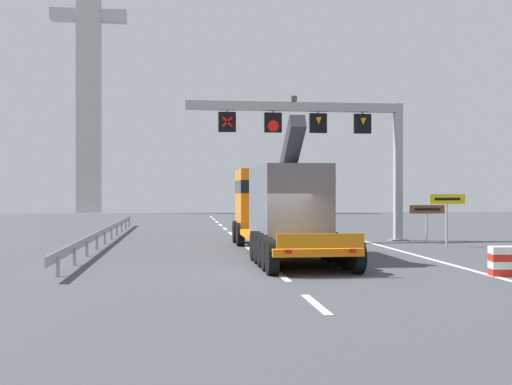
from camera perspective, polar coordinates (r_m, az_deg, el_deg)
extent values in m
plane|color=#424449|center=(20.69, 2.29, -7.05)|extent=(112.00, 112.00, 0.00)
cube|color=silver|center=(14.82, 5.37, -9.89)|extent=(0.20, 2.60, 0.01)
cube|color=silver|center=(19.61, 2.31, -7.43)|extent=(0.20, 2.60, 0.01)
cube|color=silver|center=(24.45, 0.47, -5.93)|extent=(0.20, 2.60, 0.01)
cube|color=silver|center=(29.32, -0.75, -4.92)|extent=(0.20, 2.60, 0.01)
cube|color=silver|center=(34.21, -1.62, -4.20)|extent=(0.20, 2.60, 0.01)
cube|color=silver|center=(39.10, -2.28, -3.66)|extent=(0.20, 2.60, 0.01)
cube|color=silver|center=(44.00, -2.78, -3.24)|extent=(0.20, 2.60, 0.01)
cube|color=silver|center=(48.91, -3.19, -2.90)|extent=(0.20, 2.60, 0.01)
cube|color=silver|center=(53.82, -3.52, -2.63)|extent=(0.20, 2.60, 0.01)
cube|color=silver|center=(58.73, -3.79, -2.40)|extent=(0.20, 2.60, 0.01)
cube|color=silver|center=(63.65, -4.03, -2.21)|extent=(0.20, 2.60, 0.01)
cube|color=silver|center=(33.72, 9.51, -4.27)|extent=(0.20, 63.00, 0.01)
cube|color=#9EA0A5|center=(34.10, 12.55, 1.78)|extent=(0.40, 0.40, 7.15)
cube|color=slate|center=(34.18, 12.55, -4.15)|extent=(0.90, 0.90, 0.08)
cube|color=#9EA0A5|center=(32.97, 3.56, 7.64)|extent=(11.23, 0.44, 0.44)
cube|color=#4C4C51|center=(33.01, 3.38, 8.34)|extent=(0.28, 0.40, 0.28)
cube|color=black|center=(33.68, 9.49, 6.07)|extent=(0.88, 0.24, 1.01)
cube|color=#9EA0A5|center=(33.74, 9.49, 7.01)|extent=(0.08, 0.08, 0.16)
cone|color=orange|center=(33.57, 9.55, 6.27)|extent=(0.32, 0.32, 0.35)
cube|color=black|center=(33.11, 5.57, 6.18)|extent=(0.88, 0.24, 1.01)
cube|color=#9EA0A5|center=(33.17, 5.57, 7.13)|extent=(0.08, 0.08, 0.16)
cone|color=orange|center=(32.99, 5.62, 6.38)|extent=(0.32, 0.32, 0.35)
cube|color=black|center=(32.69, 1.53, 6.26)|extent=(0.88, 0.24, 1.01)
cube|color=#9EA0A5|center=(32.75, 1.53, 7.22)|extent=(0.08, 0.08, 0.16)
cone|color=red|center=(32.54, 1.56, 5.96)|extent=(0.56, 0.02, 0.56)
cube|color=black|center=(32.43, -2.60, 6.31)|extent=(0.88, 0.24, 1.01)
cube|color=#9EA0A5|center=(32.50, -2.60, 7.28)|extent=(0.08, 0.08, 0.16)
cube|color=red|center=(32.30, -2.58, 6.33)|extent=(0.54, 0.02, 0.54)
cube|color=red|center=(32.30, -2.58, 6.33)|extent=(0.54, 0.02, 0.54)
cube|color=orange|center=(24.34, 3.01, -4.25)|extent=(2.85, 10.41, 0.24)
cube|color=orange|center=(19.15, 5.78, -4.32)|extent=(2.66, 0.09, 0.44)
cylinder|color=black|center=(19.71, 1.43, -5.80)|extent=(0.33, 1.10, 1.10)
cylinder|color=black|center=(20.29, 9.03, -5.63)|extent=(0.33, 1.10, 1.10)
cylinder|color=black|center=(20.75, 0.99, -5.50)|extent=(0.33, 1.10, 1.10)
cylinder|color=black|center=(21.29, 8.24, -5.36)|extent=(0.33, 1.10, 1.10)
cylinder|color=black|center=(21.78, 0.61, -5.24)|extent=(0.33, 1.10, 1.10)
cylinder|color=black|center=(22.30, 7.52, -5.11)|extent=(0.33, 1.10, 1.10)
cylinder|color=black|center=(22.82, 0.25, -4.99)|extent=(0.33, 1.10, 1.10)
cylinder|color=black|center=(23.32, 6.87, -4.88)|extent=(0.33, 1.10, 1.10)
cylinder|color=black|center=(23.86, -0.07, -4.77)|extent=(0.33, 1.10, 1.10)
cylinder|color=black|center=(24.33, 6.27, -4.67)|extent=(0.33, 1.10, 1.10)
cube|color=orange|center=(31.29, 0.73, -0.77)|extent=(2.59, 3.21, 3.10)
cube|color=black|center=(31.28, 0.73, 0.51)|extent=(2.62, 3.23, 0.60)
cylinder|color=black|center=(32.07, -1.77, -3.52)|extent=(0.35, 1.10, 1.10)
cylinder|color=black|center=(32.41, 2.78, -3.48)|extent=(0.35, 1.10, 1.10)
cylinder|color=black|center=(30.09, -1.42, -3.76)|extent=(0.35, 1.10, 1.10)
cylinder|color=black|center=(30.45, 3.42, -3.71)|extent=(0.35, 1.10, 1.10)
cube|color=#565B66|center=(24.66, 2.84, -0.77)|extent=(2.41, 5.73, 2.70)
cube|color=#2D2D33|center=(23.87, 3.20, 3.88)|extent=(0.57, 2.95, 2.29)
cube|color=red|center=(18.94, 2.91, -5.28)|extent=(0.20, 0.06, 0.12)
cube|color=red|center=(19.38, 8.65, -5.16)|extent=(0.20, 0.06, 0.12)
cylinder|color=#9EA0A5|center=(31.07, 16.65, -2.40)|extent=(0.10, 0.10, 2.44)
cube|color=yellow|center=(30.99, 16.70, -0.56)|extent=(1.72, 0.06, 0.45)
cube|color=black|center=(30.96, 16.72, -0.56)|extent=(1.24, 0.01, 0.12)
cylinder|color=#9EA0A5|center=(32.96, 14.98, -2.73)|extent=(0.10, 0.10, 1.89)
cube|color=brown|center=(32.88, 15.02, -1.46)|extent=(1.81, 0.06, 0.42)
cube|color=black|center=(32.85, 15.04, -1.46)|extent=(1.31, 0.01, 0.12)
cube|color=red|center=(20.99, 21.49, -6.65)|extent=(1.06, 0.63, 0.23)
cube|color=white|center=(20.97, 21.49, -6.04)|extent=(1.06, 0.63, 0.22)
cube|color=red|center=(20.94, 21.49, -5.42)|extent=(1.06, 0.63, 0.23)
cube|color=white|center=(20.92, 21.49, -4.81)|extent=(1.06, 0.63, 0.23)
cube|color=#999EA3|center=(33.63, -13.15, -3.27)|extent=(0.04, 30.20, 0.32)
cube|color=#999EA3|center=(20.24, -17.26, -6.36)|extent=(0.10, 0.10, 0.60)
cube|color=#999EA3|center=(23.20, -15.90, -5.53)|extent=(0.10, 0.10, 0.60)
cube|color=#999EA3|center=(26.18, -14.85, -4.89)|extent=(0.10, 0.10, 0.60)
cube|color=#999EA3|center=(29.16, -14.02, -4.38)|extent=(0.10, 0.10, 0.60)
cube|color=#999EA3|center=(32.15, -13.34, -3.96)|extent=(0.10, 0.10, 0.60)
cube|color=#999EA3|center=(35.14, -12.78, -3.61)|extent=(0.10, 0.10, 0.60)
cube|color=#999EA3|center=(38.14, -12.31, -3.32)|extent=(0.10, 0.10, 0.60)
cube|color=#999EA3|center=(41.15, -11.90, -3.07)|extent=(0.10, 0.10, 0.60)
cube|color=#999EA3|center=(44.15, -11.55, -2.85)|extent=(0.10, 0.10, 0.60)
cube|color=#999EA3|center=(47.16, -11.25, -2.66)|extent=(0.10, 0.10, 0.60)
cube|color=#B7B7B2|center=(81.55, -14.70, 11.88)|extent=(2.80, 2.00, 38.44)
cube|color=#B7B7B2|center=(82.61, -14.70, 15.01)|extent=(9.00, 1.60, 1.40)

